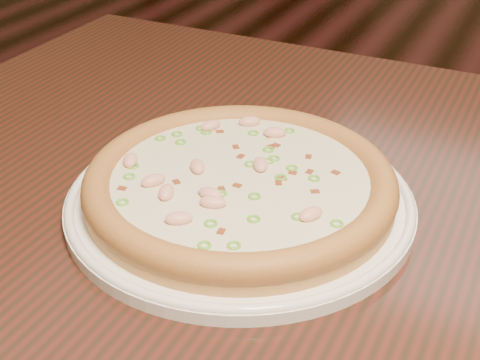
% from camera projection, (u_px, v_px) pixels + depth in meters
% --- Properties ---
extents(ground, '(9.00, 9.00, 0.00)m').
position_uv_depth(ground, '(325.00, 256.00, 1.80)').
color(ground, black).
extents(hero_table, '(1.20, 0.80, 0.75)m').
position_uv_depth(hero_table, '(364.00, 289.00, 0.70)').
color(hero_table, black).
rests_on(hero_table, ground).
extents(plate, '(0.34, 0.34, 0.02)m').
position_uv_depth(plate, '(240.00, 199.00, 0.65)').
color(plate, white).
rests_on(plate, hero_table).
extents(pizza, '(0.30, 0.30, 0.03)m').
position_uv_depth(pizza, '(240.00, 183.00, 0.64)').
color(pizza, tan).
rests_on(pizza, plate).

